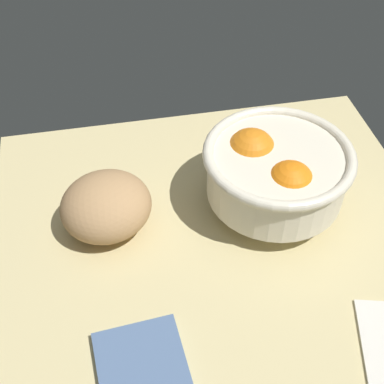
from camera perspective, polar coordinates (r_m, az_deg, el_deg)
ground_plane at (r=76.35cm, az=3.70°, el=-8.44°), size 69.90×65.08×3.00cm
fruit_bowl at (r=78.24cm, az=8.89°, el=2.27°), size 21.83×21.83×12.12cm
bread_loaf at (r=77.28cm, az=-9.18°, el=-1.50°), size 15.68×16.18×8.69cm
napkin_spare at (r=66.14cm, az=-5.19°, el=-18.87°), size 14.04×11.44×1.15cm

